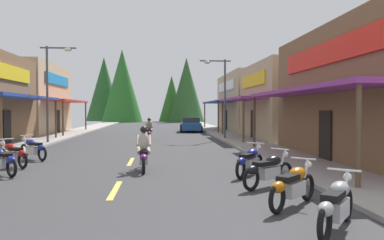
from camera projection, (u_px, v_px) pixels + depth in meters
The scene contains 20 objects.
ground at pixel (144, 140), 27.95m from camera, with size 10.73×81.77×0.10m, color #38383A.
sidewalk_left at pixel (50, 139), 27.39m from camera, with size 2.56×81.77×0.12m, color #9E9991.
sidewalk_right at pixel (233, 137), 28.50m from camera, with size 2.56×81.77×0.12m, color #9E9991.
centerline_dashes at pixel (146, 135), 32.31m from camera, with size 0.16×58.67×0.01m.
storefront_left_far at pixel (18, 99), 33.82m from camera, with size 8.70×10.64×6.11m.
storefront_right_middle at pixel (308, 102), 27.93m from camera, with size 10.03×9.22×5.45m.
storefront_right_far at pixel (268, 102), 39.24m from camera, with size 10.45×11.97×5.76m.
streetlamp_left at pixel (53, 80), 23.72m from camera, with size 2.18×0.30×6.06m.
streetlamp_right at pixel (220, 87), 26.92m from camera, with size 2.18×0.30×5.66m.
motorcycle_parked_right_0 at pixel (336, 204), 6.67m from camera, with size 1.43×1.72×1.04m.
motorcycle_parked_right_1 at pixel (293, 185), 8.37m from camera, with size 1.58×1.59×1.04m.
motorcycle_parked_right_2 at pixel (268, 170), 10.51m from camera, with size 1.78×1.35×1.04m.
motorcycle_parked_right_3 at pixel (250, 161), 12.34m from camera, with size 1.33×1.80×1.04m.
motorcycle_parked_left_2 at pixel (1, 160), 12.50m from camera, with size 1.59×1.58×1.04m.
motorcycle_parked_left_3 at pixel (13, 154), 14.26m from camera, with size 1.61×1.56×1.04m.
motorcycle_parked_left_4 at pixel (33, 148), 16.32m from camera, with size 1.61×1.56×1.04m.
rider_cruising_lead at pixel (144, 152), 13.33m from camera, with size 0.60×2.14×1.57m.
rider_cruising_trailing at pixel (149, 131), 26.54m from camera, with size 0.60×2.14×1.57m.
parked_car_curbside at pixel (191, 125), 36.86m from camera, with size 2.22×4.38×1.40m.
treeline_backdrop at pixel (137, 89), 68.26m from camera, with size 21.59×14.10×12.44m.
Camera 1 is at (1.19, -2.21, 2.14)m, focal length 35.84 mm.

